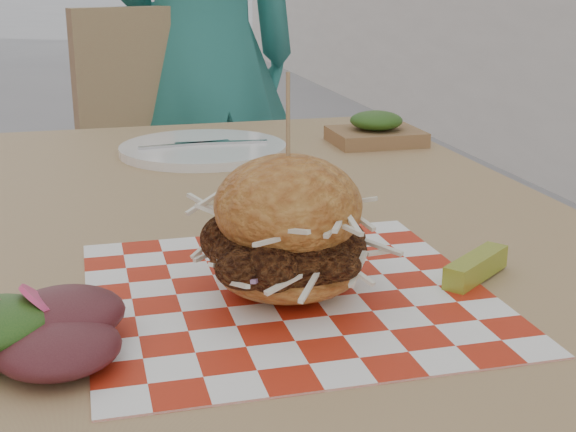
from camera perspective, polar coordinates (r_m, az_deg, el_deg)
The scene contains 9 objects.
diner at distance 2.15m, azimuth -6.21°, elevation 11.19°, with size 0.60×0.39×1.63m, color #2A7A72.
patio_table at distance 1.02m, azimuth -3.00°, elevation -3.89°, with size 0.80×1.20×0.75m.
patio_chair at distance 2.02m, azimuth -9.72°, elevation 3.03°, with size 0.53×0.54×0.95m.
paper_liner at distance 0.74m, azimuth -0.00°, elevation -5.49°, with size 0.36×0.36×0.00m, color red.
sandwich at distance 0.72m, azimuth -0.00°, elevation -1.32°, with size 0.18×0.18×0.20m.
pickle_spear at distance 0.79m, azimuth 13.22°, elevation -3.54°, with size 0.10×0.02×0.02m, color #A6AC32.
side_salad at distance 0.65m, azimuth -18.25°, elevation -8.32°, with size 0.14×0.14×0.05m.
place_setting at distance 1.31m, azimuth -6.06°, elevation 4.76°, with size 0.27×0.27×0.02m.
kraft_tray at distance 1.38m, azimuth 6.27°, elevation 6.06°, with size 0.15×0.12×0.06m.
Camera 1 is at (-0.19, -1.23, 1.03)m, focal length 50.00 mm.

